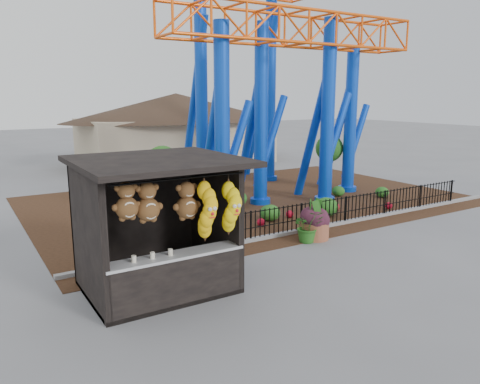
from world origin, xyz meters
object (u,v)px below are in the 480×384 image
prize_booth (161,228)px  terracotta_planter (315,230)px  potted_plant (308,226)px  roller_coaster (270,48)px

prize_booth → terracotta_planter: size_ratio=3.88×
prize_booth → potted_plant: (5.30, 1.18, -1.03)m
prize_booth → potted_plant: 5.53m
terracotta_planter → roller_coaster: bearing=68.1°
terracotta_planter → potted_plant: size_ratio=0.88×
roller_coaster → terracotta_planter: roller_coaster is taller
roller_coaster → potted_plant: roller_coaster is taller
prize_booth → terracotta_planter: (5.71, 1.34, -1.27)m
roller_coaster → terracotta_planter: bearing=-111.9°
terracotta_planter → potted_plant: 0.49m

